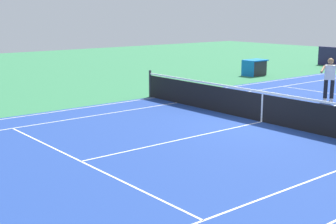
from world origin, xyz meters
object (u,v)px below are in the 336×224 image
equipment_cart_tarped (255,67)px  tennis_ball (308,125)px  tennis_player_far (330,77)px  tennis_net (262,106)px

equipment_cart_tarped → tennis_ball: bearing=48.6°
tennis_player_far → tennis_net: bearing=8.5°
tennis_ball → equipment_cart_tarped: equipment_cart_tarped is taller
tennis_player_far → equipment_cart_tarped: bearing=-117.5°
tennis_player_far → tennis_ball: size_ratio=25.71×
tennis_player_far → equipment_cart_tarped: size_ratio=1.36×
tennis_ball → equipment_cart_tarped: size_ratio=0.05×
tennis_net → tennis_ball: size_ratio=177.27×
tennis_player_far → equipment_cart_tarped: (-3.52, -6.76, -0.49)m
tennis_net → equipment_cart_tarped: bearing=-138.1°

